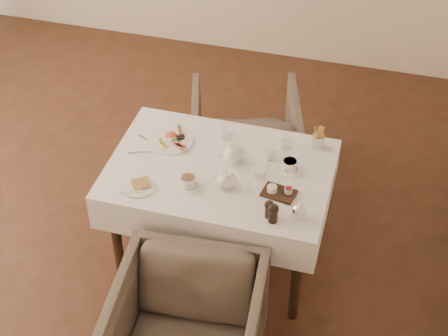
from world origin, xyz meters
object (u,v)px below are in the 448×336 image
at_px(armchair_near, 188,334).
at_px(breakfast_plate, 171,140).
at_px(teapot_centre, 234,152).
at_px(table, 220,183).
at_px(armchair_far, 245,139).

relative_size(armchair_near, breakfast_plate, 2.79).
xyz_separation_m(breakfast_plate, teapot_centre, (0.41, -0.08, 0.06)).
bearing_deg(teapot_centre, table, -144.90).
bearing_deg(armchair_near, teapot_centre, 85.68).
bearing_deg(breakfast_plate, table, -24.20).
xyz_separation_m(table, armchair_near, (0.07, -0.86, -0.29)).
bearing_deg(table, armchair_near, -85.49).
xyz_separation_m(armchair_far, teapot_centre, (0.11, -0.73, 0.48)).
bearing_deg(armchair_near, armchair_far, 89.12).
xyz_separation_m(armchair_far, breakfast_plate, (-0.30, -0.65, 0.42)).
relative_size(table, armchair_near, 1.67).
bearing_deg(table, armchair_far, 93.20).
relative_size(table, breakfast_plate, 4.65).
height_order(armchair_near, breakfast_plate, breakfast_plate).
relative_size(armchair_near, teapot_centre, 4.70).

